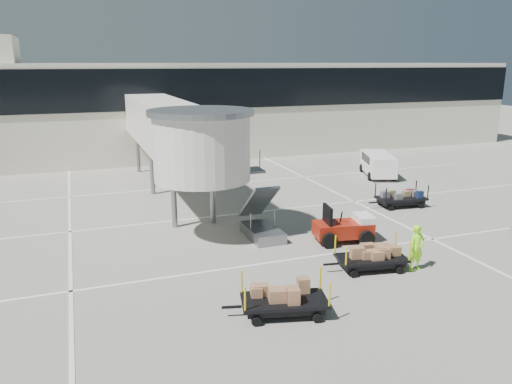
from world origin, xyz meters
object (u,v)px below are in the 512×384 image
at_px(box_cart_near, 372,257).
at_px(minivan, 378,163).
at_px(baggage_tug, 345,228).
at_px(ground_worker, 417,248).
at_px(box_cart_far, 281,301).
at_px(suitcase_cart, 403,198).

xyz_separation_m(box_cart_near, minivan, (9.88, 14.60, 0.45)).
height_order(baggage_tug, minivan, baggage_tug).
relative_size(ground_worker, minivan, 0.40).
xyz_separation_m(box_cart_far, minivan, (14.74, 16.80, 0.48)).
bearing_deg(suitcase_cart, box_cart_near, -127.47).
relative_size(box_cart_far, ground_worker, 1.87).
height_order(suitcase_cart, ground_worker, ground_worker).
bearing_deg(suitcase_cart, box_cart_far, -135.34).
bearing_deg(baggage_tug, ground_worker, -65.44).
distance_m(suitcase_cart, ground_worker, 9.33).
distance_m(suitcase_cart, minivan, 8.11).
height_order(baggage_tug, box_cart_near, baggage_tug).
bearing_deg(minivan, box_cart_far, -111.19).
bearing_deg(ground_worker, box_cart_near, 153.68).
bearing_deg(minivan, baggage_tug, -109.07).
relative_size(baggage_tug, box_cart_far, 0.81).
bearing_deg(box_cart_far, box_cart_near, 38.10).
bearing_deg(ground_worker, box_cart_far, -171.03).
height_order(box_cart_near, minivan, minivan).
xyz_separation_m(baggage_tug, box_cart_far, (-5.47, -5.42, -0.13)).
bearing_deg(box_cart_near, baggage_tug, 88.45).
height_order(box_cart_far, ground_worker, ground_worker).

